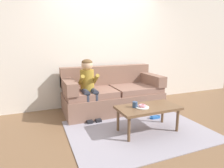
{
  "coord_description": "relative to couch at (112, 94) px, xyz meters",
  "views": [
    {
      "loc": [
        -1.47,
        -2.72,
        1.38
      ],
      "look_at": [
        -0.18,
        0.45,
        0.65
      ],
      "focal_mm": 30.42,
      "sensor_mm": 36.0,
      "label": 1
    }
  ],
  "objects": [
    {
      "name": "ground",
      "position": [
        0.01,
        -0.84,
        -0.33
      ],
      "size": [
        10.0,
        10.0,
        0.0
      ],
      "primitive_type": "plane",
      "color": "brown"
    },
    {
      "name": "wall_back",
      "position": [
        0.01,
        0.56,
        1.07
      ],
      "size": [
        8.0,
        0.1,
        2.8
      ],
      "primitive_type": "cube",
      "color": "silver",
      "rests_on": "ground"
    },
    {
      "name": "area_rug",
      "position": [
        0.01,
        -1.09,
        -0.33
      ],
      "size": [
        2.2,
        1.64,
        0.01
      ],
      "primitive_type": "cube",
      "color": "#9993A3",
      "rests_on": "ground"
    },
    {
      "name": "couch",
      "position": [
        0.0,
        0.0,
        0.0
      ],
      "size": [
        2.01,
        0.9,
        0.9
      ],
      "color": "#846051",
      "rests_on": "ground"
    },
    {
      "name": "coffee_table",
      "position": [
        0.13,
        -1.17,
        0.04
      ],
      "size": [
        0.98,
        0.5,
        0.42
      ],
      "color": "brown",
      "rests_on": "ground"
    },
    {
      "name": "person_child",
      "position": [
        -0.56,
        -0.2,
        0.34
      ],
      "size": [
        0.34,
        0.58,
        1.1
      ],
      "color": "olive",
      "rests_on": "ground"
    },
    {
      "name": "plate",
      "position": [
        0.01,
        -1.18,
        0.09
      ],
      "size": [
        0.21,
        0.21,
        0.01
      ],
      "primitive_type": "cylinder",
      "color": "white",
      "rests_on": "coffee_table"
    },
    {
      "name": "donut",
      "position": [
        0.01,
        -1.18,
        0.11
      ],
      "size": [
        0.16,
        0.16,
        0.04
      ],
      "primitive_type": "torus",
      "rotation": [
        0.0,
        0.0,
        0.54
      ],
      "color": "pink",
      "rests_on": "plate"
    },
    {
      "name": "mug",
      "position": [
        -0.08,
        -1.12,
        0.13
      ],
      "size": [
        0.08,
        0.08,
        0.09
      ],
      "primitive_type": "cylinder",
      "color": "#334C72",
      "rests_on": "coffee_table"
    },
    {
      "name": "toy_controller",
      "position": [
        0.55,
        -0.78,
        -0.31
      ],
      "size": [
        0.23,
        0.09,
        0.05
      ],
      "rotation": [
        0.0,
        0.0,
        0.36
      ],
      "color": "blue",
      "rests_on": "ground"
    }
  ]
}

